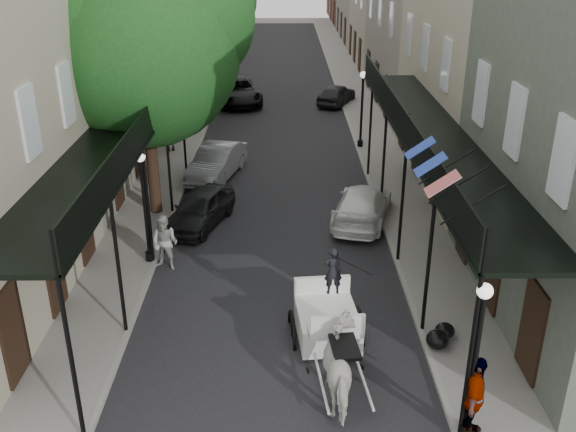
{
  "coord_description": "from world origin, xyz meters",
  "views": [
    {
      "loc": [
        0.24,
        -12.55,
        9.97
      ],
      "look_at": [
        0.4,
        6.18,
        1.6
      ],
      "focal_mm": 40.0,
      "sensor_mm": 36.0,
      "label": 1
    }
  ],
  "objects_px": {
    "car_right_near": "(362,205)",
    "car_left_near": "(200,208)",
    "tree_near": "(154,40)",
    "lamppost_right_far": "(362,108)",
    "pedestrian_walking": "(165,243)",
    "car_right_far": "(337,94)",
    "horse": "(345,367)",
    "car_left_far": "(237,91)",
    "pedestrian_sidewalk_right": "(474,398)",
    "lamppost_left": "(145,206)",
    "lamppost_right_near": "(475,361)",
    "car_left_mid": "(217,162)",
    "tree_far": "(201,12)",
    "pedestrian_sidewalk_left": "(169,131)",
    "carriage": "(325,292)"
  },
  "relations": [
    {
      "from": "lamppost_right_near",
      "to": "car_right_near",
      "type": "distance_m",
      "value": 11.39
    },
    {
      "from": "tree_near",
      "to": "pedestrian_sidewalk_right",
      "type": "relative_size",
      "value": 4.89
    },
    {
      "from": "pedestrian_sidewalk_right",
      "to": "car_left_far",
      "type": "height_order",
      "value": "pedestrian_sidewalk_right"
    },
    {
      "from": "lamppost_right_far",
      "to": "tree_far",
      "type": "bearing_deg",
      "value": 143.49
    },
    {
      "from": "tree_near",
      "to": "tree_far",
      "type": "xyz_separation_m",
      "value": [
        -0.05,
        14.0,
        -0.65
      ]
    },
    {
      "from": "lamppost_right_near",
      "to": "lamppost_left",
      "type": "xyz_separation_m",
      "value": [
        -8.2,
        8.0,
        0.0
      ]
    },
    {
      "from": "lamppost_right_far",
      "to": "pedestrian_sidewalk_right",
      "type": "relative_size",
      "value": 1.89
    },
    {
      "from": "pedestrian_sidewalk_right",
      "to": "car_right_near",
      "type": "bearing_deg",
      "value": 26.46
    },
    {
      "from": "car_right_near",
      "to": "car_right_far",
      "type": "bearing_deg",
      "value": -76.62
    },
    {
      "from": "tree_near",
      "to": "tree_far",
      "type": "height_order",
      "value": "tree_near"
    },
    {
      "from": "pedestrian_walking",
      "to": "car_left_far",
      "type": "bearing_deg",
      "value": 106.54
    },
    {
      "from": "pedestrian_sidewalk_right",
      "to": "lamppost_right_near",
      "type": "bearing_deg",
      "value": 111.27
    },
    {
      "from": "pedestrian_sidewalk_left",
      "to": "car_right_near",
      "type": "height_order",
      "value": "pedestrian_sidewalk_left"
    },
    {
      "from": "carriage",
      "to": "car_left_near",
      "type": "xyz_separation_m",
      "value": [
        -4.16,
        6.87,
        -0.52
      ]
    },
    {
      "from": "horse",
      "to": "pedestrian_walking",
      "type": "relative_size",
      "value": 1.17
    },
    {
      "from": "horse",
      "to": "carriage",
      "type": "bearing_deg",
      "value": -90.0
    },
    {
      "from": "pedestrian_walking",
      "to": "car_right_far",
      "type": "bearing_deg",
      "value": 90.39
    },
    {
      "from": "lamppost_right_far",
      "to": "pedestrian_walking",
      "type": "xyz_separation_m",
      "value": [
        -7.6,
        -12.35,
        -1.13
      ]
    },
    {
      "from": "car_right_near",
      "to": "carriage",
      "type": "bearing_deg",
      "value": 90.43
    },
    {
      "from": "lamppost_left",
      "to": "lamppost_right_far",
      "type": "relative_size",
      "value": 1.0
    },
    {
      "from": "carriage",
      "to": "pedestrian_walking",
      "type": "relative_size",
      "value": 1.65
    },
    {
      "from": "tree_near",
      "to": "lamppost_right_far",
      "type": "relative_size",
      "value": 2.6
    },
    {
      "from": "car_left_mid",
      "to": "lamppost_right_near",
      "type": "bearing_deg",
      "value": -52.73
    },
    {
      "from": "car_left_near",
      "to": "horse",
      "type": "bearing_deg",
      "value": -47.28
    },
    {
      "from": "car_left_mid",
      "to": "pedestrian_sidewalk_right",
      "type": "bearing_deg",
      "value": -52.42
    },
    {
      "from": "pedestrian_sidewalk_left",
      "to": "car_left_far",
      "type": "xyz_separation_m",
      "value": [
        2.63,
        9.73,
        -0.33
      ]
    },
    {
      "from": "tree_near",
      "to": "pedestrian_sidewalk_left",
      "type": "distance_m",
      "value": 9.09
    },
    {
      "from": "tree_near",
      "to": "pedestrian_walking",
      "type": "height_order",
      "value": "tree_near"
    },
    {
      "from": "horse",
      "to": "car_left_far",
      "type": "relative_size",
      "value": 0.39
    },
    {
      "from": "lamppost_right_far",
      "to": "pedestrian_sidewalk_right",
      "type": "xyz_separation_m",
      "value": [
        0.1,
        -20.0,
        -0.95
      ]
    },
    {
      "from": "tree_far",
      "to": "carriage",
      "type": "relative_size",
      "value": 2.83
    },
    {
      "from": "tree_far",
      "to": "lamppost_right_far",
      "type": "bearing_deg",
      "value": -36.51
    },
    {
      "from": "carriage",
      "to": "pedestrian_sidewalk_left",
      "type": "height_order",
      "value": "carriage"
    },
    {
      "from": "tree_far",
      "to": "pedestrian_sidewalk_left",
      "type": "bearing_deg",
      "value": -98.28
    },
    {
      "from": "lamppost_right_far",
      "to": "pedestrian_walking",
      "type": "distance_m",
      "value": 14.55
    },
    {
      "from": "car_left_far",
      "to": "car_left_mid",
      "type": "bearing_deg",
      "value": -103.07
    },
    {
      "from": "tree_near",
      "to": "horse",
      "type": "distance_m",
      "value": 13.53
    },
    {
      "from": "tree_far",
      "to": "pedestrian_sidewalk_right",
      "type": "relative_size",
      "value": 4.38
    },
    {
      "from": "pedestrian_sidewalk_right",
      "to": "pedestrian_sidewalk_left",
      "type": "bearing_deg",
      "value": 47.17
    },
    {
      "from": "lamppost_left",
      "to": "car_right_near",
      "type": "xyz_separation_m",
      "value": [
        7.28,
        3.26,
        -1.4
      ]
    },
    {
      "from": "tree_near",
      "to": "lamppost_right_near",
      "type": "relative_size",
      "value": 2.6
    },
    {
      "from": "pedestrian_sidewalk_left",
      "to": "pedestrian_sidewalk_right",
      "type": "distance_m",
      "value": 21.59
    },
    {
      "from": "lamppost_right_near",
      "to": "pedestrian_sidewalk_right",
      "type": "distance_m",
      "value": 0.95
    },
    {
      "from": "lamppost_right_far",
      "to": "pedestrian_sidewalk_left",
      "type": "distance_m",
      "value": 9.4
    },
    {
      "from": "pedestrian_sidewalk_left",
      "to": "car_right_far",
      "type": "xyz_separation_m",
      "value": [
        8.83,
        9.39,
        -0.46
      ]
    },
    {
      "from": "car_right_near",
      "to": "car_left_near",
      "type": "bearing_deg",
      "value": 17.26
    },
    {
      "from": "lamppost_right_far",
      "to": "car_left_near",
      "type": "distance_m",
      "value": 11.43
    },
    {
      "from": "car_left_near",
      "to": "car_right_near",
      "type": "distance_m",
      "value": 5.98
    },
    {
      "from": "tree_far",
      "to": "car_left_near",
      "type": "xyz_separation_m",
      "value": [
        1.44,
        -15.18,
        -5.18
      ]
    },
    {
      "from": "car_right_near",
      "to": "lamppost_right_near",
      "type": "bearing_deg",
      "value": 109.44
    }
  ]
}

